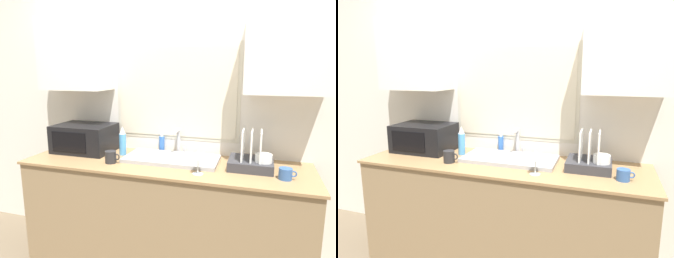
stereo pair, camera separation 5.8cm
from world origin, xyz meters
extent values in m
cube|color=#8C7251|center=(0.00, 0.33, 0.44)|extent=(2.24, 0.66, 0.88)
cube|color=#99754C|center=(0.00, 0.33, 0.89)|extent=(2.27, 0.69, 0.02)
cube|color=silver|center=(0.00, 0.69, 1.30)|extent=(6.00, 0.06, 2.60)
cube|color=beige|center=(0.00, 0.66, 1.44)|extent=(1.11, 0.01, 0.84)
cube|color=beige|center=(0.00, 0.66, 1.44)|extent=(1.05, 0.01, 0.78)
cube|color=white|center=(-0.88, 0.50, 1.77)|extent=(0.59, 0.32, 0.63)
cube|color=white|center=(0.88, 0.50, 1.77)|extent=(0.59, 0.32, 0.63)
cube|color=#9EA0A5|center=(0.04, 0.39, 0.92)|extent=(0.76, 0.37, 0.03)
cylinder|color=#B7B7BC|center=(0.04, 0.61, 1.02)|extent=(0.03, 0.03, 0.23)
cylinder|color=#B7B7BC|center=(0.04, 0.53, 1.12)|extent=(0.03, 0.16, 0.03)
cylinder|color=#B7B7BC|center=(0.09, 0.61, 0.93)|extent=(0.02, 0.02, 0.06)
cube|color=black|center=(-0.79, 0.44, 1.03)|extent=(0.51, 0.38, 0.24)
cube|color=black|center=(-0.83, 0.25, 1.03)|extent=(0.33, 0.01, 0.17)
cube|color=#333338|center=(0.67, 0.38, 0.94)|extent=(0.32, 0.30, 0.07)
cube|color=white|center=(0.60, 0.38, 1.08)|extent=(0.01, 0.22, 0.22)
cube|color=white|center=(0.67, 0.38, 1.08)|extent=(0.01, 0.22, 0.22)
cube|color=white|center=(0.73, 0.38, 1.08)|extent=(0.01, 0.22, 0.22)
cylinder|color=white|center=(0.75, 0.34, 1.00)|extent=(0.12, 0.12, 0.06)
cylinder|color=#4C99D8|center=(-0.41, 0.43, 1.00)|extent=(0.06, 0.06, 0.19)
cone|color=silver|center=(-0.41, 0.43, 1.12)|extent=(0.05, 0.05, 0.06)
cylinder|color=blue|center=(-0.12, 0.62, 0.97)|extent=(0.05, 0.05, 0.14)
cylinder|color=white|center=(-0.12, 0.62, 1.06)|extent=(0.03, 0.03, 0.03)
cylinder|color=#262628|center=(-0.40, 0.19, 0.95)|extent=(0.09, 0.09, 0.10)
torus|color=#262628|center=(-0.35, 0.19, 0.96)|extent=(0.05, 0.01, 0.05)
cylinder|color=silver|center=(0.31, 0.14, 0.91)|extent=(0.08, 0.08, 0.00)
cylinder|color=silver|center=(0.31, 0.14, 0.96)|extent=(0.01, 0.01, 0.11)
cone|color=silver|center=(0.31, 0.14, 1.05)|extent=(0.08, 0.08, 0.06)
cylinder|color=#335999|center=(0.90, 0.21, 0.94)|extent=(0.09, 0.09, 0.08)
torus|color=#335999|center=(0.95, 0.21, 0.95)|extent=(0.04, 0.01, 0.04)
camera|label=1|loc=(0.72, -1.85, 1.63)|focal=32.00mm
camera|label=2|loc=(0.77, -1.83, 1.63)|focal=32.00mm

